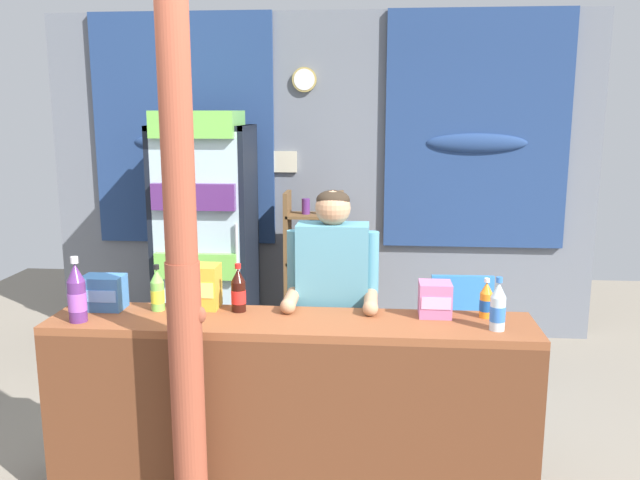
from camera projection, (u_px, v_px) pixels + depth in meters
The scene contains 16 objects.
ground_plane at pixel (295, 424), 4.19m from camera, with size 7.71×7.71×0.00m, color gray.
back_wall_curtained at pixel (320, 171), 5.69m from camera, with size 4.68×0.22×2.76m.
stall_counter at pixel (288, 400), 3.25m from camera, with size 2.41×0.45×0.94m.
timber_post at pixel (183, 274), 2.90m from camera, with size 0.18×0.15×2.62m.
drink_fridge at pixel (205, 223), 5.24m from camera, with size 0.75×0.65×1.95m.
bottle_shelf_rack at pixel (314, 266), 5.50m from camera, with size 0.48×0.28×1.30m.
plastic_lawn_chair at pixel (458, 322), 4.64m from camera, with size 0.45×0.45×0.86m.
shopkeeper at pixel (332, 296), 3.60m from camera, with size 0.50×0.42×1.54m.
soda_bottle_grape_soda at pixel (77, 294), 3.21m from camera, with size 0.09×0.09×0.33m.
soda_bottle_lime_soda at pixel (157, 291), 3.40m from camera, with size 0.07×0.07×0.24m.
soda_bottle_cola at pixel (238, 291), 3.38m from camera, with size 0.08×0.08×0.25m.
soda_bottle_water at pixel (498, 308), 3.09m from camera, with size 0.07×0.07×0.26m.
soda_bottle_orange_soda at pixel (486, 301), 3.28m from camera, with size 0.06×0.06×0.20m.
snack_box_biscuit at pixel (104, 292), 3.42m from camera, with size 0.21×0.15×0.18m.
snack_box_wafer at pixel (435, 299), 3.31m from camera, with size 0.16×0.16×0.17m.
snack_box_choco_powder at pixel (201, 286), 3.44m from camera, with size 0.19×0.16×0.23m.
Camera 1 is at (0.49, -2.67, 1.97)m, focal length 37.03 mm.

